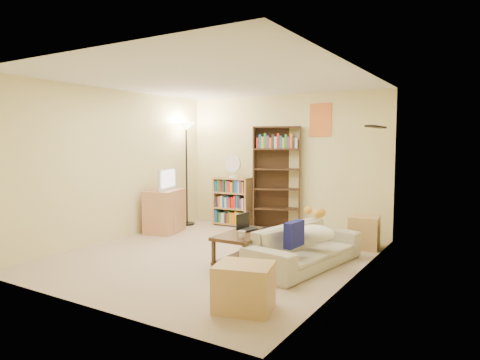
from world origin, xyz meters
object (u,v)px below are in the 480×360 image
Objects in this scene: tv_stand at (165,211)px; desk_fan at (233,166)px; mug at (242,235)px; laptop at (252,230)px; floor_lamp at (186,144)px; television at (164,180)px; sofa at (305,247)px; tall_bookshelf at (277,176)px; side_table at (364,232)px; coffee_table at (246,244)px; short_bookshelf at (232,202)px; tabby_cat at (317,213)px; end_cabinet at (244,287)px.

desk_fan is at bearing 41.53° from tv_stand.
mug is at bearing -55.67° from desk_fan.
floor_lamp reaches higher than laptop.
sofa is at bearing -117.04° from television.
desk_fan is at bearing 124.33° from mug.
television is 2.05m from tall_bookshelf.
sofa is 3.11m from tv_stand.
mug is at bearing -42.57° from tv_stand.
floor_lamp is at bearing -158.11° from desk_fan.
coffee_table is at bearing -122.59° from side_table.
short_bookshelf is at bearing 25.80° from floor_lamp.
television is at bearing 155.56° from coffee_table.
coffee_table is 2.05m from side_table.
short_bookshelf reaches higher than mug.
floor_lamp is at bearing 142.73° from coffee_table.
mug is 0.06× the size of floor_lamp.
laptop is 0.20× the size of tall_bookshelf.
mug is 0.12× the size of short_bookshelf.
tabby_cat is 1.26m from coffee_table.
tv_stand is 3.89m from end_cabinet.
floor_lamp is (-0.10, 0.78, 0.64)m from television.
end_cabinet is at bearing -60.56° from coffee_table.
tabby_cat is 1.44m from mug.
tv_stand reaches higher than mug.
sofa is at bearing 24.36° from coffee_table.
television is 3.56m from side_table.
tall_bookshelf reaches higher than sofa.
laptop is (-0.70, -0.18, 0.18)m from sofa.
desk_fan reaches higher than mug.
tall_bookshelf is at bearing 137.05° from tabby_cat.
tall_bookshelf reaches higher than short_bookshelf.
television is at bearing 142.65° from end_cabinet.
desk_fan reaches higher than tv_stand.
mug is (-0.59, -0.62, 0.21)m from sofa.
short_bookshelf is (-1.60, 2.19, 0.19)m from coffee_table.
tabby_cat reaches higher than coffee_table.
tall_bookshelf is at bearing 4.75° from desk_fan.
tabby_cat is 0.21× the size of floor_lamp.
laptop is at bearing 103.64° from mug.
floor_lamp is (-2.42, 1.80, 1.33)m from coffee_table.
tv_stand is 2.14m from tall_bookshelf.
television is (0.00, 0.00, 0.58)m from tv_stand.
coffee_table is 0.22m from laptop.
desk_fan is 0.82× the size of end_cabinet.
tall_bookshelf reaches higher than tv_stand.
tv_stand is 1.72× the size of desk_fan.
floor_lamp reaches higher than television.
laptop is 2.25m from tall_bookshelf.
short_bookshelf is (0.71, 1.17, -0.49)m from television.
short_bookshelf is at bearing 123.97° from end_cabinet.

